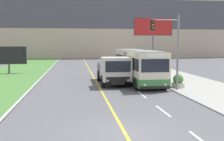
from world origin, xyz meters
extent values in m
plane|color=#56565B|center=(0.00, 0.00, 0.00)|extent=(300.00, 300.00, 0.00)
cube|color=gold|center=(0.00, 0.00, 0.00)|extent=(0.14, 140.00, 0.01)
cube|color=silver|center=(2.75, 3.20, 0.00)|extent=(0.12, 2.40, 0.01)
cube|color=silver|center=(2.75, 7.80, 0.00)|extent=(0.12, 2.40, 0.01)
cube|color=silver|center=(2.75, 12.40, 0.00)|extent=(0.12, 2.40, 0.01)
cube|color=silver|center=(2.75, 17.00, 0.00)|extent=(0.12, 2.40, 0.01)
cube|color=silver|center=(2.75, 21.60, 0.00)|extent=(0.12, 2.40, 0.01)
cube|color=silver|center=(2.75, 26.20, 0.00)|extent=(0.12, 2.40, 0.01)
cube|color=silver|center=(2.75, 30.80, 0.00)|extent=(0.12, 2.40, 0.01)
cube|color=silver|center=(2.75, 35.40, 0.00)|extent=(0.12, 2.40, 0.01)
cube|color=silver|center=(2.75, 40.00, 0.00)|extent=(0.12, 2.40, 0.01)
cube|color=#BCAD93|center=(0.00, 58.11, 10.40)|extent=(80.00, 8.00, 20.80)
cube|color=#4C4C56|center=(0.00, 54.09, 10.92)|extent=(80.00, 0.04, 7.28)
cube|color=beige|center=(3.96, 11.17, 1.63)|extent=(2.46, 5.23, 2.71)
cube|color=#3D7F42|center=(3.96, 11.17, 0.62)|extent=(2.48, 5.25, 0.70)
cube|color=black|center=(3.96, 11.17, 2.03)|extent=(2.49, 4.81, 0.95)
cube|color=gray|center=(3.96, 11.17, 3.02)|extent=(2.09, 4.71, 0.08)
cube|color=beige|center=(3.96, 17.30, 1.63)|extent=(2.46, 5.23, 2.71)
cube|color=#3D7F42|center=(3.96, 17.30, 0.62)|extent=(2.48, 5.25, 0.70)
cube|color=black|center=(3.96, 17.30, 2.03)|extent=(2.49, 4.81, 0.95)
cube|color=gray|center=(3.96, 17.30, 3.02)|extent=(2.09, 4.71, 0.08)
cube|color=#474747|center=(3.96, 14.23, 1.63)|extent=(2.27, 0.90, 2.49)
cube|color=black|center=(3.96, 8.53, 2.03)|extent=(2.17, 0.04, 0.99)
cube|color=black|center=(3.96, 8.52, 0.38)|extent=(2.41, 0.06, 0.20)
sphere|color=#F4EAB2|center=(3.16, 8.51, 0.57)|extent=(0.20, 0.20, 0.20)
sphere|color=#F4EAB2|center=(4.76, 8.51, 0.57)|extent=(0.20, 0.20, 0.20)
cube|color=white|center=(3.96, 8.53, 2.80)|extent=(1.36, 0.04, 0.28)
cylinder|color=black|center=(2.79, 9.70, 0.50)|extent=(0.28, 1.00, 1.00)
cylinder|color=black|center=(5.13, 9.70, 0.50)|extent=(0.28, 1.00, 1.00)
cylinder|color=black|center=(2.79, 12.84, 0.50)|extent=(0.28, 1.00, 1.00)
cylinder|color=black|center=(5.13, 12.84, 0.50)|extent=(0.28, 1.00, 1.00)
cylinder|color=black|center=(2.79, 17.82, 0.50)|extent=(0.28, 1.00, 1.00)
cylinder|color=black|center=(5.13, 17.82, 0.50)|extent=(0.28, 1.00, 1.00)
cube|color=black|center=(1.43, 13.63, 0.45)|extent=(1.08, 6.41, 0.20)
cube|color=beige|center=(1.43, 11.61, 1.53)|extent=(2.41, 2.37, 1.97)
cube|color=black|center=(1.43, 10.40, 1.83)|extent=(2.05, 0.04, 0.89)
cube|color=black|center=(1.43, 10.39, 0.77)|extent=(1.93, 0.06, 0.44)
sphere|color=silver|center=(0.59, 10.38, 0.70)|extent=(0.18, 0.18, 0.18)
sphere|color=silver|center=(2.27, 10.38, 0.70)|extent=(0.18, 0.18, 0.18)
cube|color=slate|center=(1.43, 14.94, 0.61)|extent=(2.29, 3.79, 0.12)
cube|color=slate|center=(0.35, 14.94, 1.15)|extent=(0.12, 3.79, 1.21)
cube|color=slate|center=(2.51, 14.94, 1.15)|extent=(0.12, 3.79, 1.21)
cube|color=slate|center=(1.43, 13.10, 1.15)|extent=(2.29, 0.12, 1.21)
cube|color=slate|center=(1.43, 16.77, 1.15)|extent=(2.29, 0.12, 1.21)
cube|color=slate|center=(1.43, 13.10, 1.88)|extent=(2.29, 0.12, 0.24)
cylinder|color=black|center=(0.32, 11.37, 0.52)|extent=(0.30, 1.04, 1.04)
cylinder|color=black|center=(2.54, 11.37, 0.52)|extent=(0.30, 1.04, 1.04)
cylinder|color=black|center=(0.32, 15.13, 0.52)|extent=(0.30, 1.04, 1.04)
cylinder|color=black|center=(2.54, 15.13, 0.52)|extent=(0.30, 1.04, 1.04)
cylinder|color=slate|center=(5.90, 9.04, 2.94)|extent=(0.16, 0.16, 5.88)
cylinder|color=slate|center=(4.80, 9.04, 5.48)|extent=(2.20, 0.10, 0.10)
cube|color=black|center=(3.84, 9.04, 5.08)|extent=(0.28, 0.24, 0.80)
sphere|color=red|center=(3.84, 8.91, 5.32)|extent=(0.14, 0.14, 0.14)
sphere|color=orange|center=(3.84, 8.91, 5.08)|extent=(0.14, 0.14, 0.14)
sphere|color=green|center=(3.84, 8.91, 4.84)|extent=(0.14, 0.14, 0.14)
cylinder|color=#59595B|center=(9.74, 28.28, 2.48)|extent=(0.24, 0.24, 4.95)
cube|color=#333333|center=(9.74, 28.28, 6.19)|extent=(5.95, 0.20, 2.63)
cube|color=#AD1E1E|center=(9.74, 28.17, 6.19)|extent=(5.79, 0.02, 2.47)
cylinder|color=#59595B|center=(-10.04, 23.03, 0.62)|extent=(0.24, 0.24, 1.23)
cube|color=#333333|center=(-10.04, 23.03, 2.24)|extent=(4.27, 0.20, 2.17)
cube|color=black|center=(-10.04, 22.92, 2.24)|extent=(4.11, 0.02, 2.01)
cylinder|color=#B7B2A8|center=(6.37, 9.97, 0.28)|extent=(1.06, 1.06, 0.40)
sphere|color=#477A38|center=(6.37, 9.97, 0.77)|extent=(0.85, 0.85, 0.85)
cylinder|color=#B7B2A8|center=(6.34, 14.62, 0.29)|extent=(1.05, 1.05, 0.42)
sphere|color=#477A38|center=(6.34, 14.62, 0.79)|extent=(0.84, 0.84, 0.84)
camera|label=1|loc=(-2.01, -10.36, 3.70)|focal=42.00mm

